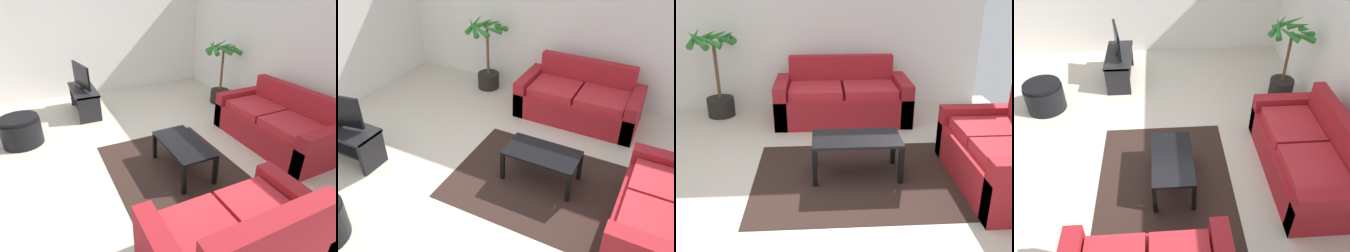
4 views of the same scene
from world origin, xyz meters
TOP-DOWN VIEW (x-y plane):
  - ground_plane at (0.00, 0.00)m, footprint 6.60×6.60m
  - wall_back at (0.00, 3.00)m, footprint 6.00×0.06m
  - wall_left at (-3.00, 0.00)m, footprint 0.06×6.00m
  - couch_main at (0.73, 2.28)m, footprint 1.93×0.90m
  - couch_loveseat at (2.28, 0.29)m, footprint 0.90×1.55m
  - tv_stand at (-1.83, -0.24)m, footprint 1.10×0.45m
  - tv at (-1.83, -0.24)m, footprint 0.79×0.18m
  - coffee_table at (0.78, 0.58)m, footprint 0.94×0.50m
  - area_rug at (0.78, 0.48)m, footprint 2.20×1.70m
  - potted_palm at (-1.12, 2.54)m, footprint 0.74×0.73m
  - ottoman at (-0.98, -1.40)m, footprint 0.61×0.61m

SIDE VIEW (x-z plane):
  - ground_plane at x=0.00m, z-range 0.00..0.00m
  - area_rug at x=0.78m, z-range 0.00..0.01m
  - ottoman at x=-0.98m, z-range 0.00..0.47m
  - couch_loveseat at x=2.28m, z-range -0.15..0.75m
  - couch_main at x=0.73m, z-range -0.15..0.75m
  - tv_stand at x=-1.83m, z-range 0.08..0.59m
  - coffee_table at x=0.78m, z-range 0.15..0.59m
  - potted_palm at x=-1.12m, z-range -0.07..1.27m
  - tv at x=-1.83m, z-range 0.53..1.01m
  - wall_back at x=0.00m, z-range 0.00..2.70m
  - wall_left at x=-3.00m, z-range 0.00..2.70m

